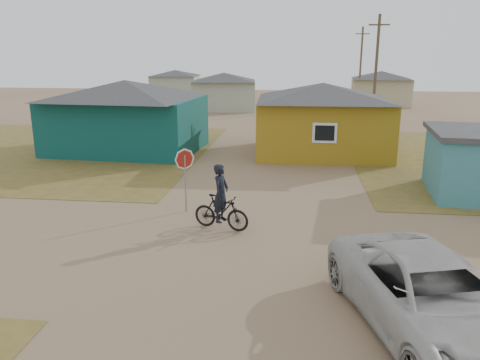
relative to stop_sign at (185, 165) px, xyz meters
name	(u,v)px	position (x,y,z in m)	size (l,w,h in m)	color
ground	(254,253)	(2.72, -3.26, -1.70)	(120.00, 120.00, 0.00)	#896C4F
grass_nw	(35,150)	(-11.28, 9.74, -1.69)	(20.00, 18.00, 0.00)	brown
house_teal	(127,115)	(-5.78, 10.24, 0.36)	(8.93, 7.08, 4.00)	#0B3D3A
house_yellow	(322,118)	(5.22, 10.74, 0.30)	(7.72, 6.76, 3.90)	olive
house_pale_west	(224,91)	(-3.28, 30.74, 0.16)	(7.04, 6.15, 3.60)	#A4AC94
house_beige_east	(381,88)	(12.72, 36.74, 0.16)	(6.95, 6.05, 3.60)	tan
house_pale_north	(175,83)	(-11.28, 42.74, 0.05)	(6.28, 5.81, 3.40)	#A4AC94
utility_pole_near	(376,73)	(9.22, 18.74, 2.44)	(1.40, 0.20, 8.00)	brown
utility_pole_far	(361,66)	(10.22, 34.74, 2.44)	(1.40, 0.20, 8.00)	brown
stop_sign	(185,165)	(0.00, 0.00, 0.00)	(0.73, 0.26, 2.29)	gray
cyclist	(221,206)	(1.50, -1.52, -0.92)	(1.95, 1.04, 2.13)	black
vehicle	(433,298)	(6.57, -6.76, -0.91)	(2.63, 5.71, 1.59)	#B4B4B0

